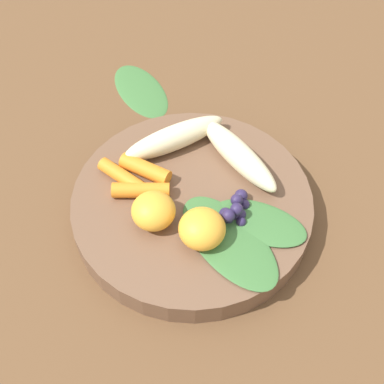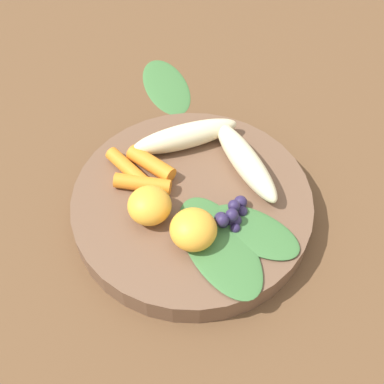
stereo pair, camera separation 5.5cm
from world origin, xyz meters
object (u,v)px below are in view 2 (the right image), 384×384
bowl (192,206)px  banana_peeled_left (186,136)px  orange_segment_near (193,229)px  banana_peeled_right (245,161)px  kale_leaf_stray (166,85)px

bowl → banana_peeled_left: 0.08m
bowl → orange_segment_near: 0.06m
banana_peeled_left → orange_segment_near: bearing=74.6°
banana_peeled_left → orange_segment_near: orange_segment_near is taller
bowl → banana_peeled_right: bearing=-70.4°
bowl → orange_segment_near: bearing=167.1°
bowl → banana_peeled_right: size_ratio=2.08×
banana_peeled_left → kale_leaf_stray: 0.14m
kale_leaf_stray → banana_peeled_left: bearing=172.3°
orange_segment_near → banana_peeled_right: bearing=-46.3°
bowl → banana_peeled_left: size_ratio=2.08×
orange_segment_near → bowl: bearing=-12.9°
kale_leaf_stray → orange_segment_near: bearing=168.5°
banana_peeled_right → orange_segment_near: orange_segment_near is taller
banana_peeled_left → orange_segment_near: 0.13m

